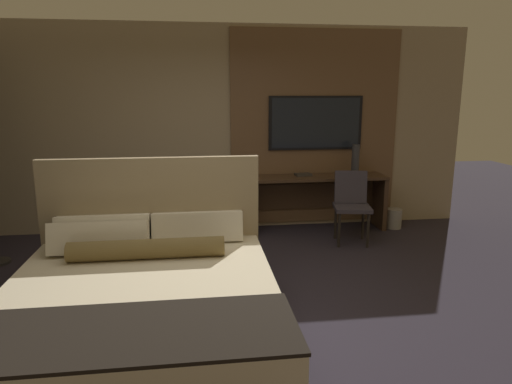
% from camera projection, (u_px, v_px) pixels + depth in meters
% --- Properties ---
extents(ground_plane, '(16.00, 16.00, 0.00)m').
position_uv_depth(ground_plane, '(230.00, 310.00, 4.08)').
color(ground_plane, '#28232D').
extents(wall_back_tv_panel, '(7.20, 0.09, 2.80)m').
position_uv_depth(wall_back_tv_panel, '(228.00, 129.00, 6.31)').
color(wall_back_tv_panel, tan).
rests_on(wall_back_tv_panel, ground_plane).
extents(bed, '(2.05, 2.22, 1.31)m').
position_uv_depth(bed, '(143.00, 302.00, 3.52)').
color(bed, '#33281E').
rests_on(bed, ground_plane).
extents(desk, '(1.88, 0.48, 0.77)m').
position_uv_depth(desk, '(317.00, 193.00, 6.40)').
color(desk, '#422D1E').
rests_on(desk, ground_plane).
extents(tv, '(1.33, 0.04, 0.75)m').
position_uv_depth(tv, '(316.00, 123.00, 6.38)').
color(tv, black).
extents(desk_chair, '(0.51, 0.52, 0.91)m').
position_uv_depth(desk_chair, '(351.00, 200.00, 5.86)').
color(desk_chair, '#38333D').
rests_on(desk_chair, ground_plane).
extents(vase_tall, '(0.11, 0.11, 0.43)m').
position_uv_depth(vase_tall, '(355.00, 160.00, 6.33)').
color(vase_tall, '#333338').
rests_on(vase_tall, desk).
extents(book, '(0.24, 0.18, 0.03)m').
position_uv_depth(book, '(303.00, 175.00, 6.35)').
color(book, '#332D28').
rests_on(book, desk).
extents(waste_bin, '(0.22, 0.22, 0.28)m').
position_uv_depth(waste_bin, '(394.00, 218.00, 6.51)').
color(waste_bin, gray).
rests_on(waste_bin, ground_plane).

